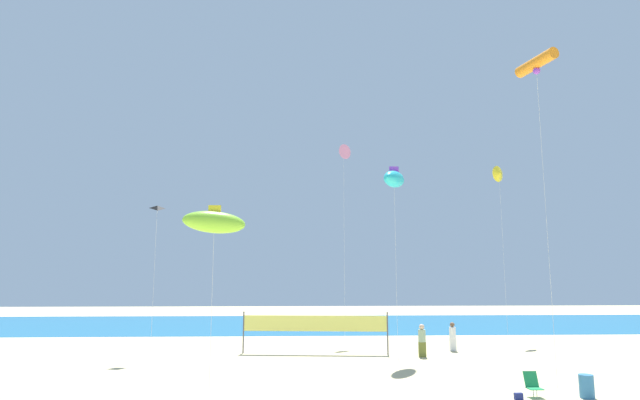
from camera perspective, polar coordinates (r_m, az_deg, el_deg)
name	(u,v)px	position (r m, az deg, el deg)	size (l,w,h in m)	color
ocean_band	(310,324)	(49.71, -1.10, -13.68)	(120.00, 20.00, 0.01)	#1E6B99
beachgoer_sage_shirt	(422,339)	(30.24, 11.35, -15.04)	(0.41, 0.41, 1.80)	olive
beachgoer_white_shirt	(453,336)	(32.98, 14.62, -14.47)	(0.39, 0.39, 1.70)	white
folding_beach_chair	(533,384)	(21.95, 22.70, -18.43)	(0.52, 0.65, 0.89)	#1E8C4C
trash_barrel	(587,386)	(22.50, 27.67, -17.98)	(0.53, 0.53, 0.85)	teal
volleyball_net	(315,325)	(30.81, -0.56, -13.81)	(8.52, 0.89, 2.40)	#4C4C51
beach_handbag	(519,396)	(21.28, 21.34, -19.79)	(0.30, 0.15, 0.24)	navy
kite_lime_inflatable	(214,222)	(20.83, -11.75, -2.45)	(2.70, 1.56, 7.31)	silver
kite_cyan_inflatable	(394,179)	(30.09, 8.29, 2.32)	(2.12, 2.95, 10.85)	silver
kite_pink_delta	(344,152)	(39.12, 2.66, 5.34)	(1.12, 0.88, 14.45)	silver
kite_black_diamond	(157,208)	(31.40, -17.75, -0.87)	(0.85, 0.86, 8.72)	silver
kite_orange_tube	(536,64)	(25.27, 23.03, 13.84)	(1.05, 2.29, 14.11)	silver
kite_yellow_delta	(499,174)	(40.37, 19.42, 2.77)	(1.19, 0.90, 12.68)	silver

